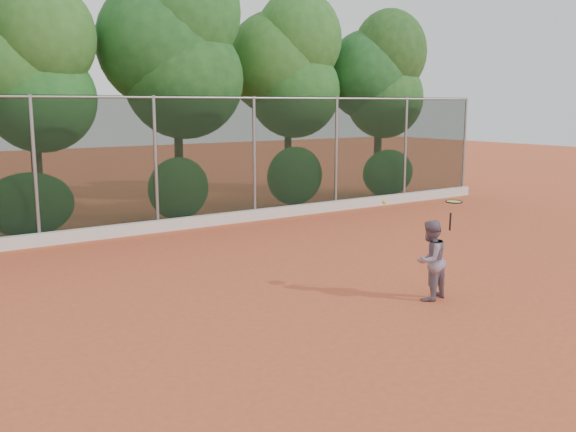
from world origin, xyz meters
TOP-DOWN VIEW (x-y plane):
  - ground at (0.00, 0.00)m, footprint 80.00×80.00m
  - concrete_curb at (0.00, 6.82)m, footprint 24.00×0.20m
  - tennis_player at (1.34, -1.28)m, footprint 0.76×0.64m
  - chainlink_fence at (-0.00, 7.00)m, footprint 24.09×0.09m
  - foliage_backdrop at (-0.55, 8.98)m, footprint 23.70×3.63m
  - tennis_racket at (1.72, -1.40)m, footprint 0.34×0.34m
  - tennis_ball_in_flight at (0.60, -0.91)m, footprint 0.07×0.07m

SIDE VIEW (x-z plane):
  - ground at x=0.00m, z-range 0.00..0.00m
  - concrete_curb at x=0.00m, z-range 0.00..0.30m
  - tennis_player at x=1.34m, z-range 0.00..1.37m
  - tennis_racket at x=1.72m, z-range 1.37..1.89m
  - tennis_ball_in_flight at x=0.60m, z-range 1.66..1.73m
  - chainlink_fence at x=0.00m, z-range 0.11..3.61m
  - foliage_backdrop at x=-0.55m, z-range 0.63..8.18m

